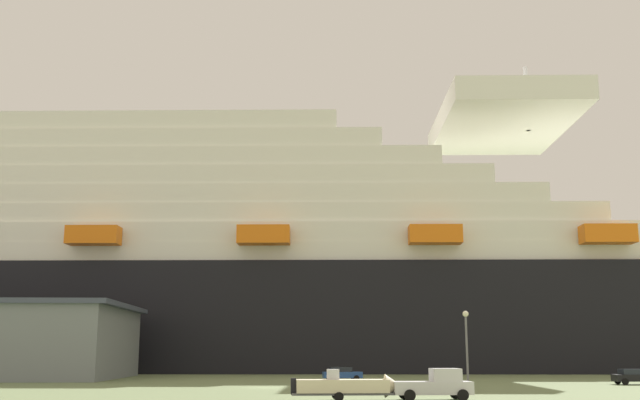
% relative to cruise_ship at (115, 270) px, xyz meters
% --- Properties ---
extents(ground_plane, '(600.00, 600.00, 0.00)m').
position_rel_cruise_ship_xyz_m(ground_plane, '(29.33, -28.20, -17.29)').
color(ground_plane, '#66754C').
extents(cruise_ship, '(266.16, 41.55, 58.77)m').
position_rel_cruise_ship_xyz_m(cruise_ship, '(0.00, 0.00, 0.00)').
color(cruise_ship, black).
rests_on(cruise_ship, ground_plane).
extents(pickup_truck, '(5.70, 2.53, 2.20)m').
position_rel_cruise_ship_xyz_m(pickup_truck, '(42.12, -76.87, -16.25)').
color(pickup_truck, silver).
rests_on(pickup_truck, ground_plane).
extents(small_boat_on_trailer, '(9.00, 2.18, 2.15)m').
position_rel_cruise_ship_xyz_m(small_boat_on_trailer, '(36.13, -77.20, -16.33)').
color(small_boat_on_trailer, '#595960').
rests_on(small_boat_on_trailer, ground_plane).
extents(street_lamp, '(0.56, 0.56, 7.05)m').
position_rel_cruise_ship_xyz_m(street_lamp, '(47.70, -61.86, -12.62)').
color(street_lamp, slate).
rests_on(street_lamp, ground_plane).
extents(parked_car_black_coupe, '(4.22, 2.12, 1.58)m').
position_rel_cruise_ship_xyz_m(parked_car_black_coupe, '(67.02, -52.33, -16.46)').
color(parked_car_black_coupe, black).
rests_on(parked_car_black_coupe, ground_plane).
extents(parked_car_blue_suv, '(4.68, 2.39, 1.58)m').
position_rel_cruise_ship_xyz_m(parked_car_blue_suv, '(37.28, -41.71, -16.46)').
color(parked_car_blue_suv, '#264C99').
rests_on(parked_car_blue_suv, ground_plane).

